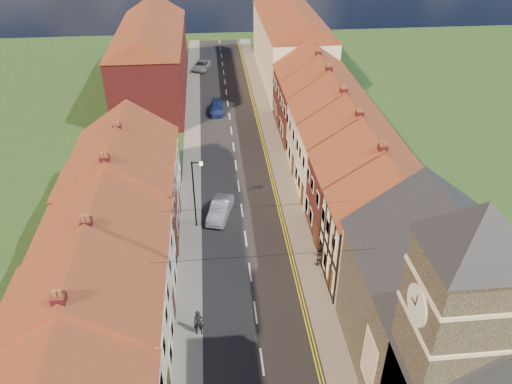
# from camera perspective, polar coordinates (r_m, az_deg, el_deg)

# --- Properties ---
(road) EXTENTS (7.00, 90.00, 0.02)m
(road) POSITION_cam_1_polar(r_m,az_deg,el_deg) (49.96, -2.31, 3.09)
(road) COLOR black
(road) RESTS_ON ground
(pavement_left) EXTENTS (1.80, 90.00, 0.12)m
(pavement_left) POSITION_cam_1_polar(r_m,az_deg,el_deg) (49.92, -7.36, 2.87)
(pavement_left) COLOR slate
(pavement_left) RESTS_ON ground
(pavement_right) EXTENTS (1.80, 90.00, 0.12)m
(pavement_right) POSITION_cam_1_polar(r_m,az_deg,el_deg) (50.33, 2.70, 3.38)
(pavement_right) COLOR slate
(pavement_right) RESTS_ON ground
(church) EXTENTS (11.25, 14.25, 15.20)m
(church) POSITION_cam_1_polar(r_m,az_deg,el_deg) (27.66, 21.62, -12.76)
(church) COLOR black
(church) RESTS_ON ground
(cottage_r_tudor) EXTENTS (8.30, 5.20, 9.00)m
(cottage_r_tudor) POSITION_cam_1_polar(r_m,az_deg,el_deg) (34.93, 14.83, -3.77)
(cottage_r_tudor) COLOR #F4F2CD
(cottage_r_tudor) RESTS_ON ground
(cottage_r_white_near) EXTENTS (8.30, 6.00, 9.00)m
(cottage_r_white_near) POSITION_cam_1_polar(r_m,az_deg,el_deg) (39.15, 12.42, 0.87)
(cottage_r_white_near) COLOR maroon
(cottage_r_white_near) RESTS_ON ground
(cottage_r_cream_mid) EXTENTS (8.30, 5.20, 9.00)m
(cottage_r_cream_mid) POSITION_cam_1_polar(r_m,az_deg,el_deg) (43.62, 10.45, 4.58)
(cottage_r_cream_mid) COLOR #F4F2CD
(cottage_r_cream_mid) RESTS_ON ground
(cottage_r_pink) EXTENTS (8.30, 6.00, 9.00)m
(cottage_r_pink) POSITION_cam_1_polar(r_m,az_deg,el_deg) (48.29, 8.84, 7.57)
(cottage_r_pink) COLOR beige
(cottage_r_pink) RESTS_ON ground
(cottage_r_white_far) EXTENTS (8.30, 5.20, 9.00)m
(cottage_r_white_far) POSITION_cam_1_polar(r_m,az_deg,el_deg) (53.09, 7.50, 10.03)
(cottage_r_white_far) COLOR maroon
(cottage_r_white_far) RESTS_ON ground
(cottage_r_cream_far) EXTENTS (8.30, 6.00, 9.00)m
(cottage_r_cream_far) POSITION_cam_1_polar(r_m,az_deg,el_deg) (58.00, 6.37, 12.07)
(cottage_r_cream_far) COLOR maroon
(cottage_r_cream_far) RESTS_ON ground
(cottage_l_cream) EXTENTS (8.30, 6.30, 9.10)m
(cottage_l_cream) POSITION_cam_1_polar(r_m,az_deg,el_deg) (28.46, -18.72, -14.35)
(cottage_l_cream) COLOR #F4F2CD
(cottage_l_cream) RESTS_ON ground
(cottage_l_white) EXTENTS (8.30, 6.90, 8.80)m
(cottage_l_white) POSITION_cam_1_polar(r_m,az_deg,el_deg) (33.18, -16.72, -6.52)
(cottage_l_white) COLOR white
(cottage_l_white) RESTS_ON ground
(cottage_l_brick_mid) EXTENTS (8.30, 5.70, 9.10)m
(cottage_l_brick_mid) POSITION_cam_1_polar(r_m,az_deg,el_deg) (37.97, -15.40, -0.57)
(cottage_l_brick_mid) COLOR maroon
(cottage_l_brick_mid) RESTS_ON ground
(cottage_l_pink) EXTENTS (8.30, 6.30, 8.80)m
(cottage_l_pink) POSITION_cam_1_polar(r_m,az_deg,el_deg) (42.98, -14.38, 3.45)
(cottage_l_pink) COLOR white
(cottage_l_pink) RESTS_ON ground
(block_right_far) EXTENTS (8.30, 24.20, 10.50)m
(block_right_far) POSITION_cam_1_polar(r_m,az_deg,el_deg) (72.07, 3.98, 16.93)
(block_right_far) COLOR #F4F2CD
(block_right_far) RESTS_ON ground
(block_left_far) EXTENTS (8.30, 24.20, 10.50)m
(block_left_far) POSITION_cam_1_polar(r_m,az_deg,el_deg) (66.70, -11.86, 15.06)
(block_left_far) COLOR maroon
(block_left_far) RESTS_ON ground
(lamppost) EXTENTS (0.88, 0.15, 6.00)m
(lamppost) POSITION_cam_1_polar(r_m,az_deg,el_deg) (39.53, -7.00, 0.18)
(lamppost) COLOR black
(lamppost) RESTS_ON pavement_left
(car_mid) EXTENTS (2.60, 4.49, 1.40)m
(car_mid) POSITION_cam_1_polar(r_m,az_deg,el_deg) (42.17, -4.11, -1.98)
(car_mid) COLOR #B1B3BA
(car_mid) RESTS_ON ground
(car_far) EXTENTS (1.87, 4.10, 1.17)m
(car_far) POSITION_cam_1_polar(r_m,az_deg,el_deg) (61.62, -4.54, 9.52)
(car_far) COLOR navy
(car_far) RESTS_ON ground
(car_distant) EXTENTS (3.15, 4.95, 1.27)m
(car_distant) POSITION_cam_1_polar(r_m,az_deg,el_deg) (76.79, -6.25, 14.17)
(car_distant) COLOR #AAAEB2
(car_distant) RESTS_ON ground
(pedestrian_left) EXTENTS (0.67, 0.44, 1.80)m
(pedestrian_left) POSITION_cam_1_polar(r_m,az_deg,el_deg) (32.20, -6.58, -14.61)
(pedestrian_left) COLOR black
(pedestrian_left) RESTS_ON pavement_left
(pedestrian_right) EXTENTS (1.00, 0.83, 1.87)m
(pedestrian_right) POSITION_cam_1_polar(r_m,az_deg,el_deg) (37.05, 7.22, -7.09)
(pedestrian_right) COLOR black
(pedestrian_right) RESTS_ON pavement_right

